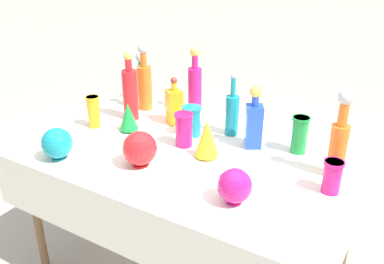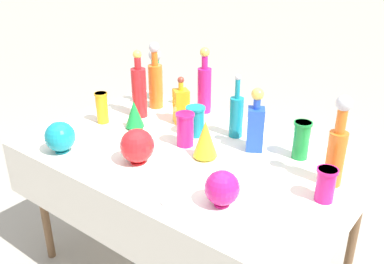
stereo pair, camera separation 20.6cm
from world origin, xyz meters
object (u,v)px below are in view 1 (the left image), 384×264
object	(u,v)px
tall_bottle_5	(195,86)
square_decanter_0	(174,105)
slender_vase_4	(94,111)
fluted_vase_0	(207,138)
slender_vase_1	(332,175)
round_bowl_0	(57,143)
round_bowl_2	(235,186)
tall_bottle_2	(130,92)
cardboard_box_behind_left	(283,175)
slender_vase_0	(300,134)
round_bowl_1	(140,149)
tall_bottle_1	(232,113)
cardboard_box_behind_right	(229,168)
tall_bottle_4	(145,83)
fluted_vase_1	(128,117)
slender_vase_2	(192,120)
tall_bottle_0	(339,140)
slender_vase_3	(184,129)
tall_bottle_3	(143,78)
square_decanter_1	(254,121)

from	to	relation	value
tall_bottle_5	square_decanter_0	bearing A→B (deg)	-92.31
slender_vase_4	fluted_vase_0	size ratio (longest dim) A/B	0.94
slender_vase_1	round_bowl_0	world-z (taller)	round_bowl_0
tall_bottle_5	round_bowl_2	distance (m)	0.97
tall_bottle_2	round_bowl_0	bearing A→B (deg)	-89.14
slender_vase_4	round_bowl_2	distance (m)	1.01
round_bowl_2	cardboard_box_behind_left	distance (m)	1.40
slender_vase_0	round_bowl_1	bearing A→B (deg)	-138.81
tall_bottle_1	cardboard_box_behind_right	world-z (taller)	tall_bottle_1
tall_bottle_4	square_decanter_0	size ratio (longest dim) A/B	1.49
slender_vase_1	fluted_vase_1	distance (m)	1.09
tall_bottle_1	fluted_vase_1	distance (m)	0.55
slender_vase_2	round_bowl_2	world-z (taller)	slender_vase_2
tall_bottle_2	slender_vase_0	xyz separation A→B (m)	(0.95, 0.09, -0.06)
slender_vase_0	round_bowl_1	world-z (taller)	slender_vase_0
tall_bottle_0	square_decanter_0	distance (m)	0.92
round_bowl_1	fluted_vase_1	bearing A→B (deg)	136.45
tall_bottle_4	slender_vase_3	bearing A→B (deg)	-32.80
tall_bottle_3	slender_vase_2	size ratio (longest dim) A/B	2.05
slender_vase_4	slender_vase_3	bearing A→B (deg)	6.42
tall_bottle_5	slender_vase_3	bearing A→B (deg)	-65.97
tall_bottle_4	round_bowl_1	world-z (taller)	tall_bottle_4
tall_bottle_1	round_bowl_1	bearing A→B (deg)	-111.62
slender_vase_2	tall_bottle_0	bearing A→B (deg)	-2.38
slender_vase_0	slender_vase_3	bearing A→B (deg)	-156.05
round_bowl_2	cardboard_box_behind_right	distance (m)	1.51
slender_vase_0	cardboard_box_behind_right	xyz separation A→B (m)	(-0.68, 0.65, -0.71)
fluted_vase_1	square_decanter_0	bearing A→B (deg)	54.45
slender_vase_4	square_decanter_1	bearing A→B (deg)	15.25
cardboard_box_behind_right	tall_bottle_0	bearing A→B (deg)	-41.53
tall_bottle_0	cardboard_box_behind_left	distance (m)	1.20
slender_vase_0	slender_vase_1	distance (m)	0.36
round_bowl_2	slender_vase_0	bearing A→B (deg)	82.19
tall_bottle_2	slender_vase_3	bearing A→B (deg)	-17.09
round_bowl_1	round_bowl_2	bearing A→B (deg)	-5.29
tall_bottle_5	fluted_vase_0	xyz separation A→B (m)	(0.34, -0.46, -0.06)
tall_bottle_5	slender_vase_4	world-z (taller)	tall_bottle_5
square_decanter_1	round_bowl_2	world-z (taller)	square_decanter_1
square_decanter_0	round_bowl_2	size ratio (longest dim) A/B	1.82
tall_bottle_0	slender_vase_4	bearing A→B (deg)	-172.97
slender_vase_4	cardboard_box_behind_right	xyz separation A→B (m)	(0.38, 0.94, -0.71)
tall_bottle_3	round_bowl_2	distance (m)	1.24
tall_bottle_2	square_decanter_0	bearing A→B (deg)	16.46
slender_vase_2	round_bowl_1	size ratio (longest dim) A/B	0.95
slender_vase_0	slender_vase_3	world-z (taller)	slender_vase_0
tall_bottle_2	fluted_vase_1	xyz separation A→B (m)	(0.09, -0.14, -0.08)
fluted_vase_1	square_decanter_1	bearing A→B (deg)	15.06
tall_bottle_2	slender_vase_0	world-z (taller)	tall_bottle_2
cardboard_box_behind_left	cardboard_box_behind_right	world-z (taller)	cardboard_box_behind_left
tall_bottle_1	tall_bottle_3	xyz separation A→B (m)	(-0.71, 0.17, 0.03)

